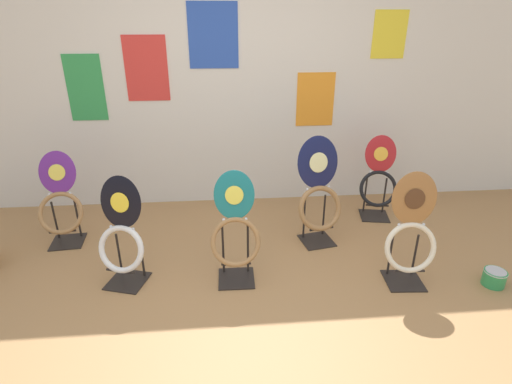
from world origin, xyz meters
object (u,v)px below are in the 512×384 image
object	(u,v)px
toilet_seat_display_teal_sax	(235,233)
paint_can	(494,277)
toilet_seat_display_woodgrain	(411,237)
toilet_seat_display_navy_moon	(319,194)
toilet_seat_display_jazz_black	(122,239)
toilet_seat_display_crimson_swirl	(378,180)
toilet_seat_display_purple_note	(61,203)

from	to	relation	value
toilet_seat_display_teal_sax	paint_can	distance (m)	2.02
toilet_seat_display_woodgrain	toilet_seat_display_navy_moon	xyz separation A→B (m)	(-0.54, 0.67, 0.07)
toilet_seat_display_woodgrain	toilet_seat_display_navy_moon	world-z (taller)	toilet_seat_display_navy_moon
toilet_seat_display_teal_sax	toilet_seat_display_navy_moon	distance (m)	0.92
toilet_seat_display_teal_sax	toilet_seat_display_jazz_black	bearing A→B (deg)	177.86
toilet_seat_display_jazz_black	toilet_seat_display_navy_moon	size ratio (longest dim) A/B	0.88
toilet_seat_display_crimson_swirl	toilet_seat_display_teal_sax	world-z (taller)	toilet_seat_display_teal_sax
toilet_seat_display_teal_sax	paint_can	world-z (taller)	toilet_seat_display_teal_sax
toilet_seat_display_jazz_black	toilet_seat_display_crimson_swirl	bearing A→B (deg)	21.58
toilet_seat_display_jazz_black	paint_can	size ratio (longest dim) A/B	5.04
toilet_seat_display_woodgrain	paint_can	distance (m)	0.75
paint_can	toilet_seat_display_crimson_swirl	bearing A→B (deg)	112.68
toilet_seat_display_woodgrain	paint_can	bearing A→B (deg)	-8.89
toilet_seat_display_teal_sax	toilet_seat_display_navy_moon	size ratio (longest dim) A/B	0.90
toilet_seat_display_teal_sax	toilet_seat_display_woodgrain	distance (m)	1.31
toilet_seat_display_navy_moon	paint_can	distance (m)	1.49
toilet_seat_display_jazz_black	paint_can	world-z (taller)	toilet_seat_display_jazz_black
toilet_seat_display_jazz_black	toilet_seat_display_woodgrain	xyz separation A→B (m)	(2.15, -0.19, 0.01)
toilet_seat_display_jazz_black	paint_can	distance (m)	2.85
paint_can	toilet_seat_display_teal_sax	bearing A→B (deg)	172.53
toilet_seat_display_crimson_swirl	toilet_seat_display_purple_note	xyz separation A→B (m)	(-2.99, -0.25, -0.01)
toilet_seat_display_teal_sax	toilet_seat_display_navy_moon	world-z (taller)	toilet_seat_display_navy_moon
toilet_seat_display_woodgrain	toilet_seat_display_teal_sax	bearing A→B (deg)	173.27
toilet_seat_display_purple_note	toilet_seat_display_teal_sax	bearing A→B (deg)	-24.64
toilet_seat_display_jazz_black	paint_can	bearing A→B (deg)	-5.88
toilet_seat_display_crimson_swirl	paint_can	world-z (taller)	toilet_seat_display_crimson_swirl
toilet_seat_display_crimson_swirl	toilet_seat_display_teal_sax	size ratio (longest dim) A/B	0.96
toilet_seat_display_purple_note	toilet_seat_display_navy_moon	xyz separation A→B (m)	(2.28, -0.18, 0.08)
toilet_seat_display_teal_sax	toilet_seat_display_purple_note	xyz separation A→B (m)	(-1.52, 0.70, -0.03)
toilet_seat_display_crimson_swirl	toilet_seat_display_navy_moon	xyz separation A→B (m)	(-0.71, -0.43, 0.07)
toilet_seat_display_purple_note	toilet_seat_display_jazz_black	bearing A→B (deg)	-44.69
toilet_seat_display_woodgrain	toilet_seat_display_navy_moon	distance (m)	0.87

